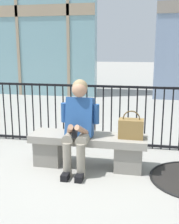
{
  "coord_description": "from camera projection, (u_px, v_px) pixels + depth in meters",
  "views": [
    {
      "loc": [
        0.76,
        -3.6,
        1.61
      ],
      "look_at": [
        0.0,
        0.1,
        0.75
      ],
      "focal_mm": 45.22,
      "sensor_mm": 36.0,
      "label": 1
    }
  ],
  "objects": [
    {
      "name": "plaza_railing",
      "position": [
        99.0,
        115.0,
        4.68
      ],
      "size": [
        7.29,
        0.04,
        1.02
      ],
      "color": "black",
      "rests_on": "ground"
    },
    {
      "name": "seated_person_with_phone",
      "position": [
        78.0,
        123.0,
        3.7
      ],
      "size": [
        0.52,
        0.66,
        1.21
      ],
      "color": "gray",
      "rests_on": "ground"
    },
    {
      "name": "stone_bench",
      "position": [
        88.0,
        147.0,
        3.89
      ],
      "size": [
        1.6,
        0.44,
        0.45
      ],
      "color": "gray",
      "rests_on": "ground"
    },
    {
      "name": "ground_plane",
      "position": [
        88.0,
        166.0,
        3.95
      ],
      "size": [
        60.0,
        60.0,
        0.0
      ],
      "primitive_type": "plane",
      "color": "#9E9B93"
    },
    {
      "name": "handbag_on_bench",
      "position": [
        131.0,
        128.0,
        3.7
      ],
      "size": [
        0.32,
        0.19,
        0.37
      ],
      "color": "olive",
      "rests_on": "stone_bench"
    }
  ]
}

